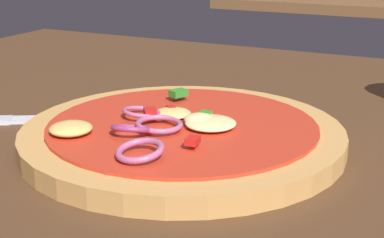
# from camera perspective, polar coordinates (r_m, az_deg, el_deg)

# --- Properties ---
(dining_table) EXTENTS (1.10, 0.91, 0.03)m
(dining_table) POSITION_cam_1_polar(r_m,az_deg,el_deg) (0.59, -1.49, -2.50)
(dining_table) COLOR #4C301C
(dining_table) RESTS_ON ground
(pizza) EXTENTS (0.30, 0.30, 0.04)m
(pizza) POSITION_cam_1_polar(r_m,az_deg,el_deg) (0.54, -1.05, -1.53)
(pizza) COLOR tan
(pizza) RESTS_ON dining_table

